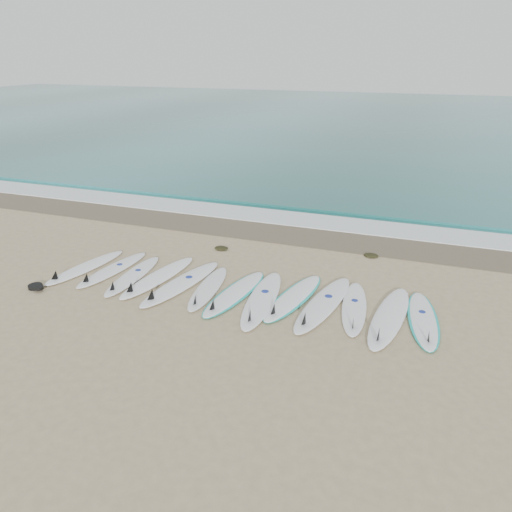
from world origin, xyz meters
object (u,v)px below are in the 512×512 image
(leash_coil, at_px, (36,287))
(surfboard_12, at_px, (423,320))
(surfboard_0, at_px, (84,268))
(surfboard_6, at_px, (234,294))

(leash_coil, bearing_deg, surfboard_12, 9.82)
(surfboard_0, relative_size, surfboard_12, 1.01)
(surfboard_6, height_order, leash_coil, surfboard_6)
(surfboard_12, bearing_deg, surfboard_0, 173.13)
(surfboard_0, relative_size, surfboard_6, 0.97)
(surfboard_6, relative_size, surfboard_12, 1.05)
(surfboard_6, xyz_separation_m, surfboard_12, (4.01, 0.22, -0.00))
(surfboard_12, bearing_deg, surfboard_6, 174.88)
(surfboard_0, xyz_separation_m, leash_coil, (-0.33, -1.26, -0.01))
(surfboard_0, height_order, leash_coil, surfboard_0)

